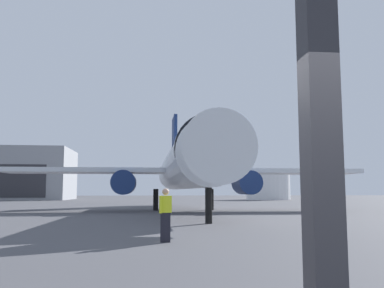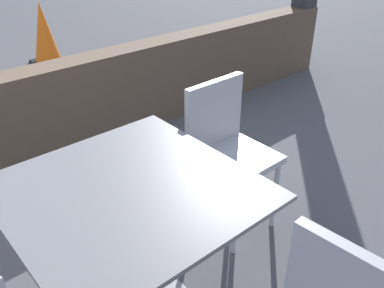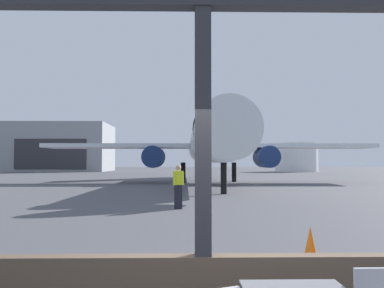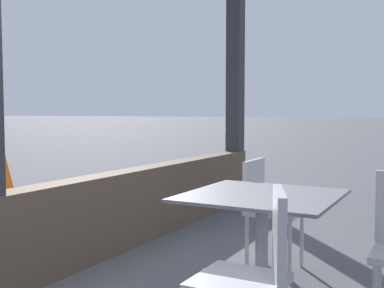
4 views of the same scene
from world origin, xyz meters
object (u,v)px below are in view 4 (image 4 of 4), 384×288
object	(u,v)px
dining_table	(262,237)
cafe_chair_window_left	(266,203)
traffic_cone	(6,187)
cafe_chair_window_right	(257,267)

from	to	relation	value
dining_table	cafe_chair_window_left	world-z (taller)	cafe_chair_window_left
dining_table	traffic_cone	size ratio (longest dim) A/B	1.25
cafe_chair_window_left	dining_table	bearing A→B (deg)	-162.13
cafe_chair_window_left	cafe_chair_window_right	size ratio (longest dim) A/B	0.97
dining_table	cafe_chair_window_right	distance (m)	0.82
cafe_chair_window_left	traffic_cone	world-z (taller)	cafe_chair_window_left
cafe_chair_window_left	cafe_chair_window_right	xyz separation A→B (m)	(-1.58, -0.51, 0.01)
dining_table	cafe_chair_window_left	distance (m)	0.85
dining_table	cafe_chair_window_right	size ratio (longest dim) A/B	1.00
dining_table	cafe_chair_window_left	xyz separation A→B (m)	(0.80, 0.26, 0.06)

